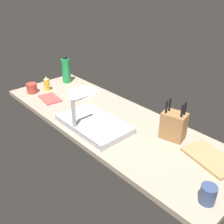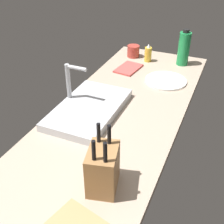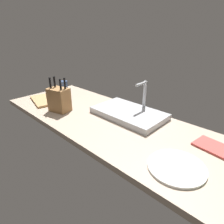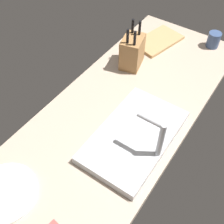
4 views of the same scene
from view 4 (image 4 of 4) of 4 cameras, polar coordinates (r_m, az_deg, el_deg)
The scene contains 7 objects.
countertop_slab at distance 132.25cm, azimuth -0.96°, elevation -3.38°, with size 192.06×65.04×3.50cm, color tan.
sink_basin at distance 125.18cm, azimuth 4.55°, elevation -4.99°, with size 50.22×29.83×4.17cm, color #B7BABF.
faucet at distance 111.03cm, azimuth 9.28°, elevation -5.56°, with size 5.50×12.23×23.55cm.
knife_block at distance 156.76cm, azimuth 4.13°, elevation 12.18°, with size 16.76×13.70×25.40cm.
cutting_board at distance 180.96cm, azimuth 9.36°, elevation 14.17°, with size 29.84×17.94×1.80cm, color tan.
dinner_plate at distance 120.63cm, azimuth -21.07°, elevation -15.11°, with size 25.84×25.84×1.20cm, color white.
ceramic_cup at distance 183.35cm, azimuth 20.02°, elevation 13.67°, with size 7.47×7.47×9.22cm, color #384C75.
Camera 4 is at (64.63, 47.04, 107.11)cm, focal length 44.80 mm.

